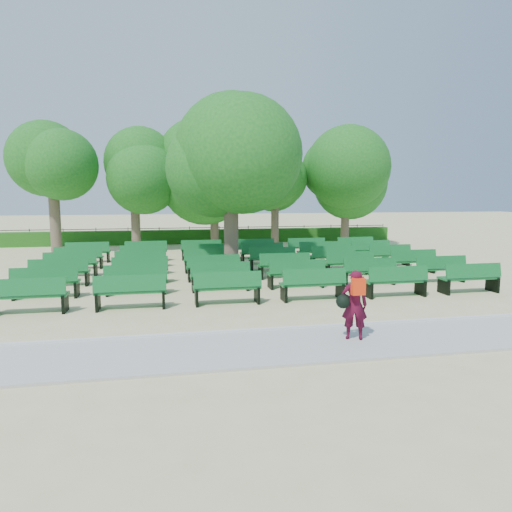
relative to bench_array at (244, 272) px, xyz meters
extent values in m
plane|color=#CBC186|center=(-0.51, -1.50, -0.10)|extent=(120.00, 120.00, 0.00)
cube|color=#AFAFAA|center=(-0.51, -8.90, -0.07)|extent=(30.00, 2.20, 0.06)
cube|color=silver|center=(-0.51, -7.75, -0.05)|extent=(30.00, 0.12, 0.10)
cube|color=#205E18|center=(-0.51, 12.50, 0.35)|extent=(26.00, 0.70, 0.90)
cube|color=#116328|center=(0.00, 0.02, 0.39)|extent=(2.01, 0.64, 0.07)
cube|color=#116328|center=(0.00, -0.22, 0.67)|extent=(1.99, 0.24, 0.46)
cylinder|color=brown|center=(-0.54, -0.15, 1.57)|extent=(0.58, 0.58, 3.34)
ellipsoid|color=#1F6C1F|center=(-0.54, -0.15, 4.64)|extent=(5.12, 5.12, 4.60)
imported|color=#470A1E|center=(0.95, -8.79, 0.73)|extent=(0.65, 0.53, 1.54)
cube|color=#FF320D|center=(0.95, -8.97, 1.17)|extent=(0.29, 0.14, 0.36)
sphere|color=black|center=(0.66, -8.84, 0.83)|extent=(0.31, 0.31, 0.31)
camera|label=1|loc=(-3.05, -17.93, 3.13)|focal=32.00mm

